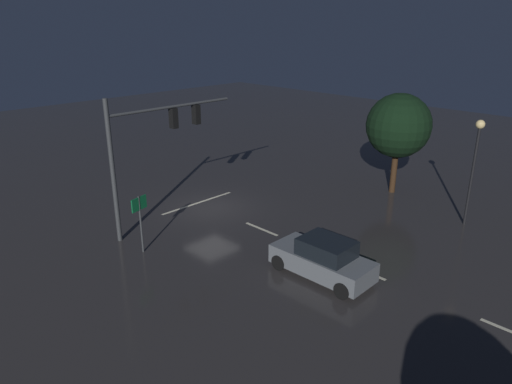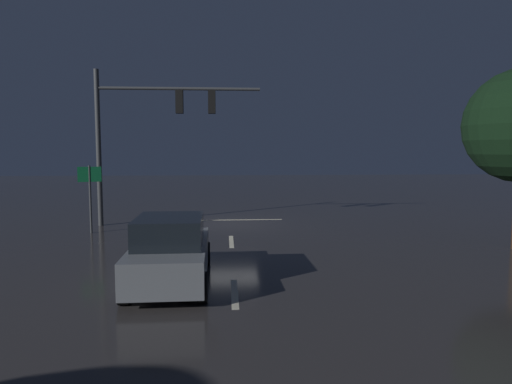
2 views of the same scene
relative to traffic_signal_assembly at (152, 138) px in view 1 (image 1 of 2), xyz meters
name	(u,v)px [view 1 (image 1 of 2)]	position (x,y,z in m)	size (l,w,h in m)	color
ground_plane	(211,208)	(-3.50, -0.03, -4.65)	(80.00, 80.00, 0.00)	#2D2B2B
traffic_signal_assembly	(152,138)	(0.00, 0.00, 0.00)	(7.18, 0.47, 6.81)	#383A3D
lane_dash_far	(262,229)	(-3.50, 3.97, -4.64)	(2.20, 0.16, 0.01)	beige
lane_dash_mid	(363,271)	(-3.50, 9.97, -4.64)	(2.20, 0.16, 0.01)	beige
stop_bar	(198,203)	(-3.50, -1.19, -4.64)	(5.00, 0.16, 0.01)	beige
car_approaching	(323,259)	(-1.91, 9.02, -3.85)	(1.97, 4.40, 1.70)	slate
street_lamp_left_kerb	(476,154)	(-11.41, 11.01, -0.85)	(0.44, 0.44, 5.48)	black
route_sign	(140,212)	(2.12, 1.86, -2.68)	(0.88, 0.30, 2.72)	#383A3D
tree_left_far	(399,126)	(-13.14, 5.82, -0.52)	(3.80, 3.80, 6.05)	#382314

